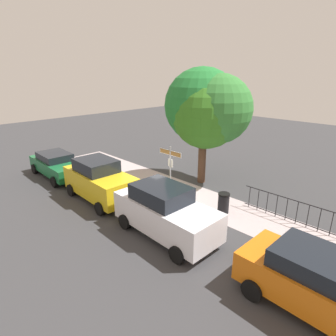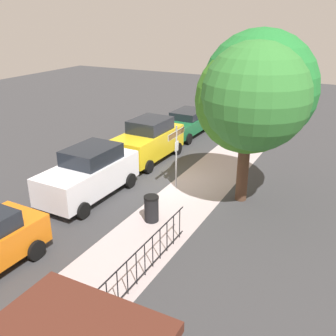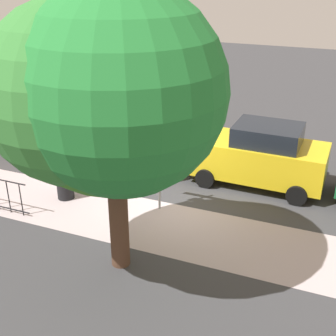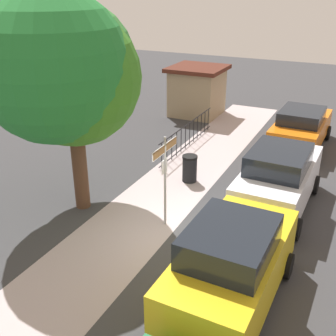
# 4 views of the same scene
# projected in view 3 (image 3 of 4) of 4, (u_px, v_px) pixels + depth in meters

# --- Properties ---
(ground_plane) EXTENTS (60.00, 60.00, 0.00)m
(ground_plane) POSITION_uv_depth(u_px,v_px,m) (180.00, 205.00, 13.67)
(ground_plane) COLOR #38383A
(sidewalk_strip) EXTENTS (24.00, 2.60, 0.00)m
(sidewalk_strip) POSITION_uv_depth(u_px,v_px,m) (102.00, 213.00, 13.26)
(sidewalk_strip) COLOR #B1A1A3
(sidewalk_strip) RESTS_ON ground_plane
(street_sign) EXTENTS (1.48, 0.07, 2.77)m
(street_sign) POSITION_uv_depth(u_px,v_px,m) (159.00, 150.00, 12.69)
(street_sign) COLOR #9EA0A5
(street_sign) RESTS_ON ground_plane
(shade_tree) EXTENTS (5.05, 4.35, 6.62)m
(shade_tree) POSITION_uv_depth(u_px,v_px,m) (103.00, 96.00, 9.03)
(shade_tree) COLOR #4E3424
(shade_tree) RESTS_ON ground_plane
(car_yellow) EXTENTS (4.40, 2.18, 2.11)m
(car_yellow) POSITION_uv_depth(u_px,v_px,m) (259.00, 155.00, 14.57)
(car_yellow) COLOR gold
(car_yellow) RESTS_ON ground_plane
(car_white) EXTENTS (4.60, 2.17, 2.07)m
(car_white) POSITION_uv_depth(u_px,v_px,m) (128.00, 136.00, 16.19)
(car_white) COLOR white
(car_white) RESTS_ON ground_plane
(trash_bin) EXTENTS (0.55, 0.55, 0.98)m
(trash_bin) POSITION_uv_depth(u_px,v_px,m) (65.00, 184.00, 13.90)
(trash_bin) COLOR black
(trash_bin) RESTS_ON ground_plane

